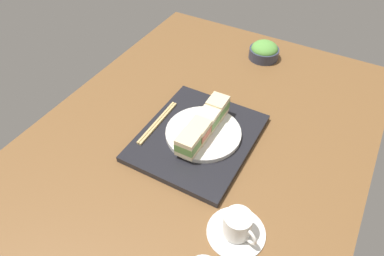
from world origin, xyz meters
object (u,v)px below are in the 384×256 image
(sandwich_plate, at_px, (203,133))
(coffee_cup, at_px, (237,227))
(salad_bowl, at_px, (264,51))
(sandwich_nearmost, at_px, (217,107))
(sandwich_farmost, at_px, (188,144))
(sandwich_inner_far, at_px, (199,131))
(chopsticks_pair, at_px, (158,122))
(sandwich_inner_near, at_px, (208,119))

(sandwich_plate, height_order, coffee_cup, coffee_cup)
(salad_bowl, bearing_deg, coffee_cup, 16.28)
(sandwich_nearmost, bearing_deg, sandwich_farmost, -0.67)
(sandwich_nearmost, bearing_deg, sandwich_inner_far, -0.67)
(sandwich_farmost, relative_size, coffee_cup, 0.45)
(coffee_cup, bearing_deg, salad_bowl, -163.72)
(chopsticks_pair, bearing_deg, sandwich_plate, 99.63)
(sandwich_plate, bearing_deg, sandwich_inner_far, -0.67)
(sandwich_inner_near, xyz_separation_m, sandwich_farmost, (0.12, -0.00, 0.00))
(chopsticks_pair, bearing_deg, sandwich_nearmost, 127.68)
(chopsticks_pair, bearing_deg, sandwich_inner_near, 110.38)
(sandwich_plate, bearing_deg, sandwich_inner_near, 179.33)
(sandwich_inner_near, relative_size, salad_bowl, 0.59)
(sandwich_plate, height_order, sandwich_farmost, sandwich_farmost)
(chopsticks_pair, bearing_deg, salad_bowl, 164.69)
(sandwich_inner_far, bearing_deg, salad_bowl, -179.91)
(sandwich_farmost, xyz_separation_m, coffee_cup, (0.15, 0.22, -0.03))
(sandwich_plate, bearing_deg, chopsticks_pair, -80.37)
(sandwich_plate, xyz_separation_m, chopsticks_pair, (0.03, -0.15, -0.00))
(sandwich_inner_near, height_order, sandwich_farmost, sandwich_farmost)
(chopsticks_pair, xyz_separation_m, coffee_cup, (0.22, 0.37, 0.01))
(sandwich_inner_near, height_order, chopsticks_pair, sandwich_inner_near)
(salad_bowl, height_order, chopsticks_pair, salad_bowl)
(salad_bowl, distance_m, chopsticks_pair, 0.57)
(chopsticks_pair, bearing_deg, sandwich_farmost, 66.16)
(sandwich_farmost, bearing_deg, sandwich_plate, 179.33)
(salad_bowl, relative_size, chopsticks_pair, 0.55)
(sandwich_plate, relative_size, salad_bowl, 1.97)
(sandwich_inner_far, relative_size, coffee_cup, 0.47)
(sandwich_farmost, distance_m, coffee_cup, 0.27)
(sandwich_plate, distance_m, sandwich_inner_far, 0.05)
(sandwich_nearmost, bearing_deg, sandwich_plate, -0.67)
(sandwich_nearmost, xyz_separation_m, sandwich_farmost, (0.18, -0.00, -0.00))
(sandwich_plate, distance_m, sandwich_nearmost, 0.10)
(sandwich_nearmost, bearing_deg, coffee_cup, 33.33)
(sandwich_inner_far, relative_size, sandwich_farmost, 1.04)
(sandwich_plate, height_order, sandwich_nearmost, sandwich_nearmost)
(sandwich_inner_near, height_order, sandwich_inner_far, sandwich_inner_far)
(sandwich_inner_near, distance_m, salad_bowl, 0.49)
(sandwich_plate, xyz_separation_m, salad_bowl, (-0.52, -0.00, 0.00))
(sandwich_plate, distance_m, coffee_cup, 0.33)
(sandwich_nearmost, distance_m, sandwich_inner_far, 0.12)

